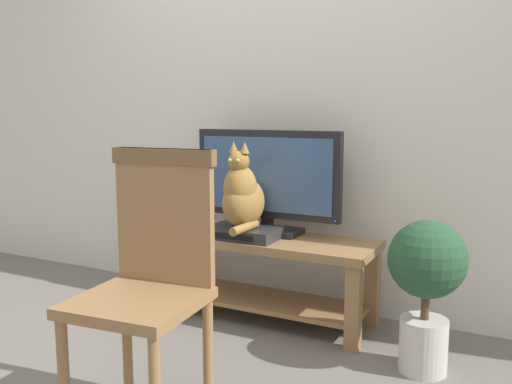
% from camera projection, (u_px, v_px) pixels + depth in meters
% --- Properties ---
extents(ground_plane, '(12.00, 12.00, 0.00)m').
position_uv_depth(ground_plane, '(200.00, 358.00, 2.59)').
color(ground_plane, slate).
extents(back_wall, '(7.00, 0.12, 2.80)m').
position_uv_depth(back_wall, '(285.00, 67.00, 3.22)').
color(back_wall, silver).
rests_on(back_wall, ground).
extents(tv_stand, '(1.27, 0.43, 0.47)m').
position_uv_depth(tv_stand, '(260.00, 262.00, 3.04)').
color(tv_stand, olive).
rests_on(tv_stand, ground).
extents(tv, '(0.85, 0.20, 0.58)m').
position_uv_depth(tv, '(267.00, 179.00, 3.04)').
color(tv, black).
rests_on(tv, tv_stand).
extents(media_box, '(0.38, 0.24, 0.06)m').
position_uv_depth(media_box, '(244.00, 232.00, 2.97)').
color(media_box, '#2D2D30').
rests_on(media_box, tv_stand).
extents(cat, '(0.20, 0.37, 0.46)m').
position_uv_depth(cat, '(242.00, 196.00, 2.92)').
color(cat, olive).
rests_on(cat, media_box).
extents(wooden_chair, '(0.46, 0.47, 1.01)m').
position_uv_depth(wooden_chair, '(151.00, 268.00, 2.03)').
color(wooden_chair, olive).
rests_on(wooden_chair, ground).
extents(book_stack, '(0.21, 0.17, 0.07)m').
position_uv_depth(book_stack, '(192.00, 221.00, 3.23)').
color(book_stack, '#33477A').
rests_on(book_stack, tv_stand).
extents(potted_plant, '(0.34, 0.34, 0.68)m').
position_uv_depth(potted_plant, '(426.00, 279.00, 2.39)').
color(potted_plant, beige).
rests_on(potted_plant, ground).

